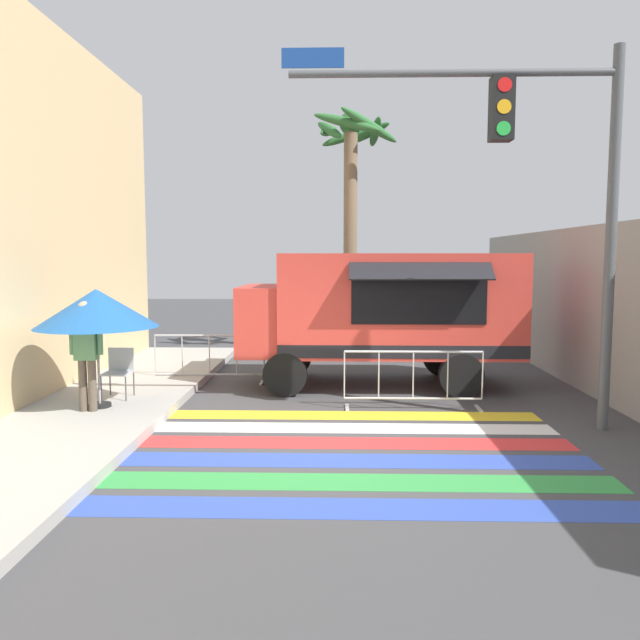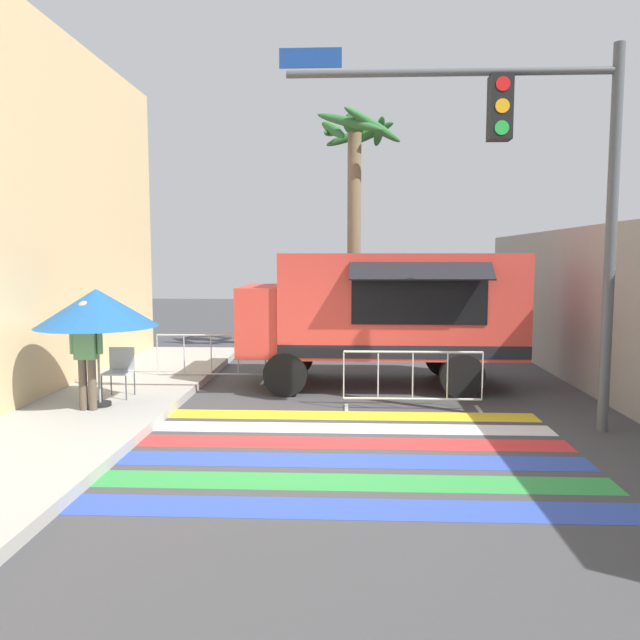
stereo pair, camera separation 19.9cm
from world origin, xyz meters
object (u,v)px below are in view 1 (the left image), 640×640
Objects in this scene: traffic_signal_pole at (543,168)px; folding_chair at (119,368)px; food_truck at (376,307)px; barricade_front at (413,380)px; patio_umbrella at (96,308)px; palm_tree at (351,185)px; vendor_person at (86,349)px; barricade_side at (210,359)px.

folding_chair is at bearing 168.85° from traffic_signal_pole.
food_truck is 2.30× the size of barricade_front.
palm_tree is (4.23, 6.73, 2.71)m from patio_umbrella.
folding_chair is 1.13m from vendor_person.
traffic_signal_pole is at bearing -35.92° from barricade_front.
traffic_signal_pole is 7.30m from barricade_side.
traffic_signal_pole is 3.20× the size of vendor_person.
palm_tree is at bearing 109.51° from traffic_signal_pole.
barricade_front is (5.16, 0.61, -1.26)m from patio_umbrella.
palm_tree reaches higher than barricade_front.
palm_tree is at bearing 95.79° from food_truck.
patio_umbrella is 0.67m from vendor_person.
barricade_side is (-3.40, 0.10, -1.08)m from food_truck.
palm_tree is (2.98, 4.02, 3.97)m from barricade_side.
barricade_front and barricade_side have the same top height.
barricade_front is (-1.67, 1.21, -3.36)m from traffic_signal_pole.
patio_umbrella reaches higher than barricade_front.
barricade_front is (0.51, -1.99, -1.07)m from food_truck.
patio_umbrella is 8.40m from palm_tree.
palm_tree is (4.16, 5.99, 3.81)m from folding_chair.
patio_umbrella reaches higher than folding_chair.
traffic_signal_pole is 0.88× the size of palm_tree.
food_truck is at bearing 104.30° from barricade_front.
patio_umbrella is at bearing -114.74° from barricade_side.
folding_chair is (-4.58, -1.87, -0.92)m from food_truck.
vendor_person is (-4.72, -2.88, -0.43)m from food_truck.
palm_tree reaches higher than vendor_person.
barricade_front is 7.35m from palm_tree.
barricade_side is at bearing 55.06° from folding_chair.
food_truck reaches higher than barricade_front.
palm_tree is (-2.59, 7.33, 0.60)m from traffic_signal_pole.
folding_chair is 2.30m from barricade_side.
barricade_side is (1.32, 2.98, -0.65)m from vendor_person.
vendor_person is 0.74× the size of barricade_front.
barricade_side is 6.39m from palm_tree.
barricade_side is (1.18, 1.97, -0.16)m from folding_chair.
patio_umbrella is at bearing 79.19° from vendor_person.
patio_umbrella is at bearing -150.71° from food_truck.
patio_umbrella is 1.32m from folding_chair.
vendor_person is 0.28× the size of palm_tree.
patio_umbrella is 3.23m from barricade_side.
traffic_signal_pole reaches higher than patio_umbrella.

